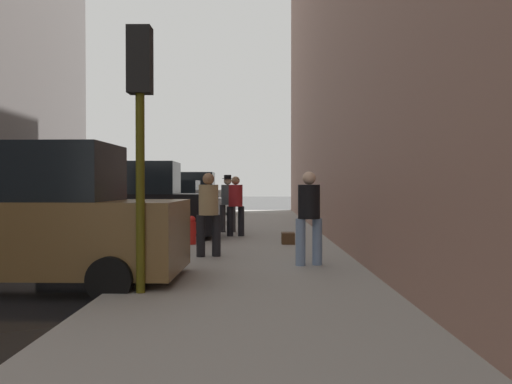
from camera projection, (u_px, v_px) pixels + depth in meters
The scene contains 12 objects.
sidewalk at pixel (253, 269), 9.16m from camera, with size 4.00×40.00×0.15m, color gray.
parked_bronze_suv at pixel (37, 222), 7.77m from camera, with size 4.64×2.15×2.25m.
parked_black_suv at pixel (134, 206), 13.83m from camera, with size 4.64×2.14×2.25m.
parked_silver_sedan at pixel (170, 205), 19.39m from camera, with size 4.21×2.07×1.79m.
parked_white_van at pixel (190, 196), 25.18m from camera, with size 4.61×2.08×2.25m.
fire_hydrant at pixel (192, 230), 12.30m from camera, with size 0.42×0.22×0.70m.
traffic_light at pixel (140, 101), 6.74m from camera, with size 0.32×0.32×3.60m.
pedestrian_in_jeans at pixel (309, 213), 9.07m from camera, with size 0.53×0.48×1.71m.
pedestrian_in_red_jacket at pixel (236, 203), 14.27m from camera, with size 0.52×0.46×1.71m.
pedestrian_with_beanie at pixel (228, 200), 15.50m from camera, with size 0.53×0.47×1.78m.
pedestrian_in_tan_coat at pixel (209, 210), 10.19m from camera, with size 0.53×0.49×1.71m.
duffel_bag at pixel (288, 238), 12.41m from camera, with size 0.32×0.44×0.28m.
Camera 1 is at (6.10, -9.14, 1.62)m, focal length 35.00 mm.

